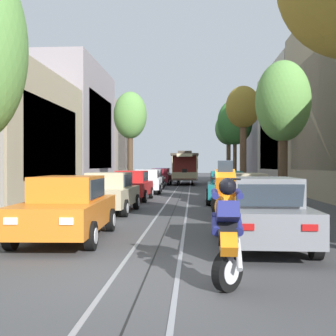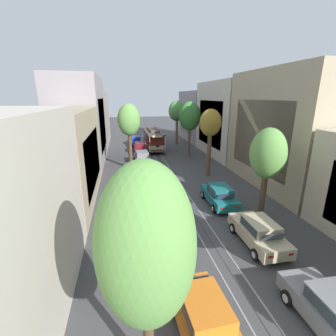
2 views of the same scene
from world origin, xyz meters
TOP-DOWN VIEW (x-y plane):
  - ground_plane at (0.00, 20.47)m, footprint 160.00×160.00m
  - trolley_track_rails at (0.00, 23.58)m, footprint 1.14×59.17m
  - building_facade_left at (-9.75, 25.65)m, footprint 5.51×50.87m
  - building_facade_right at (9.89, 25.82)m, footprint 5.84×50.87m
  - parked_car_orange_near_left at (-2.37, 3.39)m, footprint 2.12×4.41m
  - parked_car_beige_second_left at (-2.52, 9.36)m, footprint 2.06×4.39m
  - parked_car_red_mid_left at (-2.49, 15.24)m, footprint 2.07×4.39m
  - parked_car_white_fourth_left at (-2.32, 21.05)m, footprint 2.13×4.42m
  - parked_car_grey_fifth_left at (-2.55, 26.97)m, footprint 2.10×4.40m
  - parked_car_maroon_sixth_left at (-2.34, 33.13)m, footprint 2.08×4.40m
  - parked_car_blue_far_left at (-2.57, 39.38)m, footprint 2.13×4.42m
  - parked_car_grey_near_right at (2.34, 2.74)m, footprint 2.05×4.38m
  - parked_car_beige_second_right at (2.56, 8.26)m, footprint 2.02×4.37m
  - parked_car_teal_mid_right at (2.42, 13.74)m, footprint 2.10×4.40m
  - street_tree_kerb_left_near at (-4.44, 2.59)m, footprint 2.61×2.74m
  - street_tree_kerb_left_second at (-4.07, 25.23)m, footprint 2.56×2.30m
  - street_tree_kerb_right_second at (4.66, 11.39)m, footprint 2.35×2.48m
  - street_tree_kerb_right_mid at (4.09, 20.89)m, footprint 2.29×1.92m
  - street_tree_kerb_right_fourth at (4.45, 29.95)m, footprint 3.06×2.55m
  - street_tree_kerb_right_far at (4.66, 38.87)m, footprint 2.93×3.22m
  - cable_car_trolley at (0.00, 35.71)m, footprint 2.60×9.14m
  - fire_hydrant at (4.07, 9.90)m, footprint 0.40×0.22m

SIDE VIEW (x-z plane):
  - ground_plane at x=0.00m, z-range 0.00..0.00m
  - trolley_track_rails at x=0.00m, z-range 0.00..0.01m
  - fire_hydrant at x=4.07m, z-range 0.00..0.84m
  - parked_car_orange_near_left at x=-2.37m, z-range 0.01..1.59m
  - parked_car_beige_second_left at x=-2.52m, z-range 0.01..1.59m
  - parked_car_red_mid_left at x=-2.49m, z-range 0.01..1.59m
  - parked_car_white_fourth_left at x=-2.32m, z-range 0.01..1.59m
  - parked_car_grey_fifth_left at x=-2.55m, z-range 0.01..1.59m
  - parked_car_maroon_sixth_left at x=-2.34m, z-range 0.01..1.59m
  - parked_car_blue_far_left at x=-2.57m, z-range 0.01..1.59m
  - parked_car_grey_near_right at x=2.34m, z-range 0.01..1.59m
  - parked_car_beige_second_right at x=2.56m, z-range 0.01..1.59m
  - parked_car_teal_mid_right at x=2.42m, z-range 0.01..1.59m
  - cable_car_trolley at x=0.00m, z-range 0.02..3.30m
  - building_facade_left at x=-9.75m, z-range -0.83..9.89m
  - street_tree_kerb_right_second at x=4.66m, z-range 1.37..7.76m
  - street_tree_kerb_left_near at x=-4.44m, z-range 1.14..8.10m
  - building_facade_right at x=9.89m, z-range -0.58..10.11m
  - street_tree_kerb_right_mid at x=4.09m, z-range 1.93..9.05m
  - street_tree_kerb_right_fourth at x=4.45m, z-range 1.79..9.46m
  - street_tree_kerb_left_second at x=-4.07m, z-range 1.85..9.43m
  - street_tree_kerb_right_far at x=4.66m, z-range 1.96..9.58m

